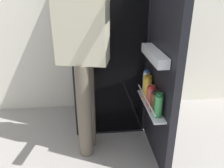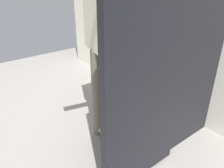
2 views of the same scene
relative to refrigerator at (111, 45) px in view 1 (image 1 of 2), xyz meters
name	(u,v)px [view 1 (image 1 of 2)]	position (x,y,z in m)	size (l,w,h in m)	color
ground_plane	(113,149)	(-0.03, -0.50, -0.85)	(5.66, 5.66, 0.00)	gray
kitchen_wall	(104,3)	(-0.03, 0.41, 0.36)	(4.40, 0.10, 2.42)	silver
refrigerator	(111,45)	(0.00, 0.00, 0.00)	(0.73, 1.28, 1.71)	black
person	(84,41)	(-0.25, -0.46, 0.14)	(0.54, 0.75, 1.67)	#665B4C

